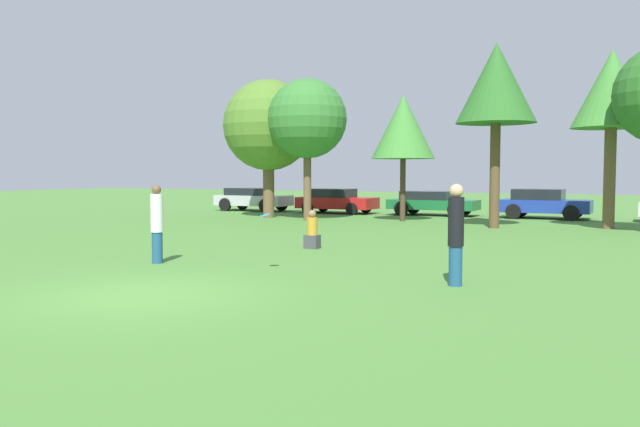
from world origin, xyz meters
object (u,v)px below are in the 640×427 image
object	(u,v)px
bystander_sitting	(312,232)
tree_0	(268,126)
tree_1	(307,119)
tree_2	(403,127)
tree_4	(612,91)
parked_car_blue	(543,203)
person_thrower	(157,223)
person_catcher	(456,233)
frisbee	(265,215)
parked_car_green	(431,202)
tree_3	(496,85)
parked_car_silver	(252,199)
parked_car_red	(336,200)

from	to	relation	value
bystander_sitting	tree_0	size ratio (longest dim) A/B	0.17
tree_1	tree_2	distance (m)	4.21
tree_4	parked_car_blue	bearing A→B (deg)	122.67
person_thrower	tree_0	xyz separation A→B (m)	(-5.79, 14.58, 3.37)
person_thrower	tree_4	size ratio (longest dim) A/B	0.27
person_catcher	tree_4	size ratio (longest dim) A/B	0.28
tree_1	tree_4	xyz separation A→B (m)	(12.17, 1.17, 0.68)
frisbee	tree_4	xyz separation A→B (m)	(5.94, 14.95, 3.93)
parked_car_green	tree_4	bearing A→B (deg)	-27.73
person_catcher	parked_car_blue	distance (m)	19.50
person_catcher	tree_0	distance (m)	19.59
person_thrower	frisbee	bearing A→B (deg)	-1.28
tree_3	parked_car_silver	bearing A→B (deg)	159.24
frisbee	tree_0	world-z (taller)	tree_0
tree_0	parked_car_silver	world-z (taller)	tree_0
tree_0	person_thrower	bearing A→B (deg)	-68.36
person_catcher	bystander_sitting	bearing A→B (deg)	-39.80
tree_1	tree_0	bearing A→B (deg)	161.63
tree_0	parked_car_red	distance (m)	5.86
tree_1	parked_car_red	bearing A→B (deg)	101.55
person_thrower	tree_2	bearing A→B (deg)	86.68
person_catcher	frisbee	distance (m)	4.05
tree_0	tree_1	xyz separation A→B (m)	(2.50, -0.83, 0.16)
bystander_sitting	tree_3	xyz separation A→B (m)	(3.12, 9.06, 4.96)
person_thrower	parked_car_red	world-z (taller)	person_thrower
person_thrower	bystander_sitting	distance (m)	4.66
tree_1	frisbee	bearing A→B (deg)	-65.66
parked_car_blue	parked_car_red	bearing A→B (deg)	-175.53
person_catcher	tree_1	distance (m)	17.43
person_catcher	parked_car_green	distance (m)	20.34
bystander_sitting	frisbee	bearing A→B (deg)	-75.73
parked_car_green	frisbee	bearing A→B (deg)	-82.33
tree_2	parked_car_blue	size ratio (longest dim) A/B	1.36
person_thrower	bystander_sitting	size ratio (longest dim) A/B	1.70
person_thrower	person_catcher	size ratio (longest dim) A/B	0.96
person_catcher	tree_0	world-z (taller)	tree_0
person_catcher	parked_car_green	bearing A→B (deg)	-72.70
parked_car_silver	parked_car_red	bearing A→B (deg)	3.12
person_thrower	parked_car_silver	bearing A→B (deg)	115.72
parked_car_silver	parked_car_blue	xyz separation A→B (m)	(15.28, 0.82, 0.03)
frisbee	person_catcher	bearing A→B (deg)	1.76
frisbee	tree_1	xyz separation A→B (m)	(-6.23, 13.78, 3.25)
tree_3	parked_car_silver	size ratio (longest dim) A/B	1.65
tree_2	tree_3	xyz separation A→B (m)	(4.31, -1.84, 1.34)
tree_1	person_thrower	bearing A→B (deg)	-76.55
frisbee	tree_3	world-z (taller)	tree_3
parked_car_red	parked_car_blue	distance (m)	10.28
bystander_sitting	tree_1	size ratio (longest dim) A/B	0.17
frisbee	parked_car_silver	size ratio (longest dim) A/B	0.05
frisbee	tree_3	bearing A→B (deg)	81.34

